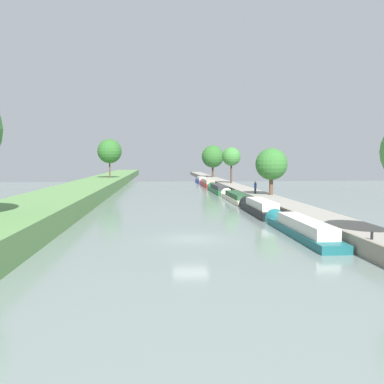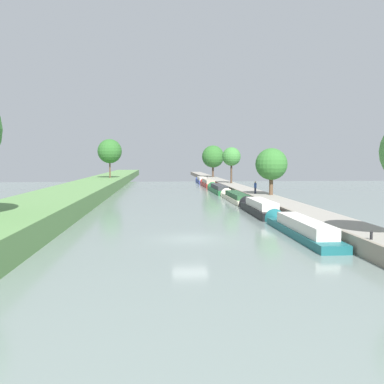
{
  "view_description": "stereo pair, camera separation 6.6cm",
  "coord_description": "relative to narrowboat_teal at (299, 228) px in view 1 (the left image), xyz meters",
  "views": [
    {
      "loc": [
        -2.23,
        -30.37,
        5.63
      ],
      "look_at": [
        2.46,
        30.96,
        1.0
      ],
      "focal_mm": 40.5,
      "sensor_mm": 36.0,
      "label": 1
    },
    {
      "loc": [
        -2.16,
        -30.37,
        5.63
      ],
      "look_at": [
        2.46,
        30.96,
        1.0
      ],
      "focal_mm": 40.5,
      "sensor_mm": 36.0,
      "label": 2
    }
  ],
  "objects": [
    {
      "name": "person_walking",
      "position": [
        2.47,
        25.82,
        1.37
      ],
      "size": [
        0.34,
        0.34,
        1.66
      ],
      "color": "#282D42",
      "rests_on": "right_towpath"
    },
    {
      "name": "stone_quay",
      "position": [
        1.32,
        -0.98,
        0.0
      ],
      "size": [
        0.25,
        260.0,
        1.1
      ],
      "color": "gray",
      "rests_on": "ground_plane"
    },
    {
      "name": "narrowboat_black",
      "position": [
        -0.05,
        12.97,
        0.07
      ],
      "size": [
        2.03,
        12.03,
        2.12
      ],
      "color": "black",
      "rests_on": "ground_plane"
    },
    {
      "name": "narrowboat_teal",
      "position": [
        0.0,
        0.0,
        0.0
      ],
      "size": [
        1.9,
        13.91,
        1.99
      ],
      "color": "#195B60",
      "rests_on": "ground_plane"
    },
    {
      "name": "tree_leftbank_downstream",
      "position": [
        -20.61,
        59.46,
        6.79
      ],
      "size": [
        4.99,
        4.99,
        8.01
      ],
      "color": "brown",
      "rests_on": "left_grassy_bank"
    },
    {
      "name": "tree_rightbank_midfar",
      "position": [
        3.51,
        51.53,
        5.62
      ],
      "size": [
        3.57,
        3.57,
        6.94
      ],
      "color": "#4C3828",
      "rests_on": "right_towpath"
    },
    {
      "name": "narrowboat_blue",
      "position": [
        -0.21,
        73.37,
        0.03
      ],
      "size": [
        2.08,
        11.08,
        2.05
      ],
      "color": "#283D93",
      "rests_on": "ground_plane"
    },
    {
      "name": "narrowboat_red",
      "position": [
        -0.23,
        59.3,
        0.07
      ],
      "size": [
        2.06,
        14.25,
        2.11
      ],
      "color": "maroon",
      "rests_on": "ground_plane"
    },
    {
      "name": "narrowboat_green",
      "position": [
        -0.27,
        42.88,
        0.01
      ],
      "size": [
        2.08,
        15.95,
        1.99
      ],
      "color": "#1E6033",
      "rests_on": "ground_plane"
    },
    {
      "name": "right_towpath",
      "position": [
        3.07,
        -0.98,
        -0.02
      ],
      "size": [
        3.24,
        260.0,
        1.05
      ],
      "color": "gray",
      "rests_on": "ground_plane"
    },
    {
      "name": "tree_rightbank_midnear",
      "position": [
        4.07,
        23.68,
        4.47
      ],
      "size": [
        4.11,
        4.11,
        6.05
      ],
      "color": "brown",
      "rests_on": "right_towpath"
    },
    {
      "name": "mooring_bollard_far",
      "position": [
        1.75,
        78.15,
        0.72
      ],
      "size": [
        0.16,
        0.16,
        0.45
      ],
      "color": "black",
      "rests_on": "right_towpath"
    },
    {
      "name": "tree_rightbank_far",
      "position": [
        3.67,
        81.67,
        5.84
      ],
      "size": [
        5.81,
        5.81,
        8.26
      ],
      "color": "#4C3828",
      "rests_on": "right_towpath"
    },
    {
      "name": "ground_plane",
      "position": [
        -8.21,
        -0.98,
        -0.55
      ],
      "size": [
        160.0,
        160.0,
        0.0
      ],
      "primitive_type": "plane",
      "color": "slate"
    },
    {
      "name": "narrowboat_cream",
      "position": [
        -0.05,
        27.22,
        -0.06
      ],
      "size": [
        2.0,
        14.97,
        1.9
      ],
      "color": "beige",
      "rests_on": "ground_plane"
    },
    {
      "name": "mooring_bollard_near",
      "position": [
        1.75,
        -7.63,
        0.72
      ],
      "size": [
        0.16,
        0.16,
        0.45
      ],
      "color": "black",
      "rests_on": "right_towpath"
    }
  ]
}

